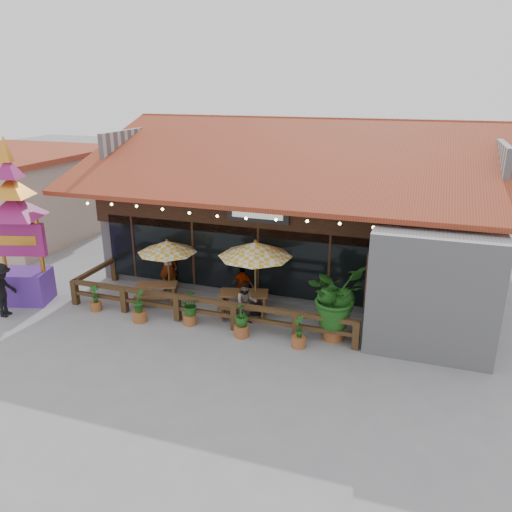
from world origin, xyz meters
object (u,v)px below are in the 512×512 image
(umbrella_left, at_px, (167,247))
(pedestrian, at_px, (3,290))
(tropical_plant, at_px, (335,297))
(thai_sign_tower, at_px, (15,211))
(umbrella_right, at_px, (255,250))
(picnic_table_right, at_px, (244,299))
(picnic_table_left, at_px, (157,290))

(umbrella_left, xyz_separation_m, pedestrian, (-4.53, -3.05, -1.04))
(tropical_plant, bearing_deg, thai_sign_tower, -176.04)
(umbrella_right, relative_size, picnic_table_right, 1.58)
(umbrella_right, bearing_deg, tropical_plant, -17.81)
(thai_sign_tower, distance_m, pedestrian, 2.67)
(umbrella_left, distance_m, picnic_table_left, 1.58)
(umbrella_left, xyz_separation_m, picnic_table_right, (2.99, -0.34, -1.44))
(thai_sign_tower, relative_size, pedestrian, 3.40)
(umbrella_right, height_order, tropical_plant, umbrella_right)
(picnic_table_right, distance_m, pedestrian, 8.00)
(picnic_table_right, relative_size, pedestrian, 1.04)
(umbrella_right, xyz_separation_m, picnic_table_left, (-3.61, -0.24, -1.82))
(picnic_table_left, xyz_separation_m, thai_sign_tower, (-4.39, -1.42, 2.85))
(umbrella_left, xyz_separation_m, thai_sign_tower, (-4.65, -1.87, 1.35))
(umbrella_right, xyz_separation_m, thai_sign_tower, (-8.00, -1.66, 1.02))
(tropical_plant, bearing_deg, picnic_table_left, 174.09)
(picnic_table_left, bearing_deg, thai_sign_tower, -162.12)
(picnic_table_right, xyz_separation_m, tropical_plant, (3.18, -0.78, 0.87))
(umbrella_right, height_order, picnic_table_left, umbrella_right)
(picnic_table_left, height_order, tropical_plant, tropical_plant)
(picnic_table_left, bearing_deg, umbrella_left, 59.76)
(thai_sign_tower, bearing_deg, umbrella_left, 21.86)
(umbrella_right, relative_size, thai_sign_tower, 0.48)
(picnic_table_right, relative_size, tropical_plant, 0.78)
(umbrella_right, bearing_deg, pedestrian, -160.16)
(umbrella_left, relative_size, umbrella_right, 0.90)
(pedestrian, bearing_deg, tropical_plant, -90.35)
(picnic_table_left, height_order, pedestrian, pedestrian)
(pedestrian, bearing_deg, umbrella_right, -80.76)
(umbrella_right, bearing_deg, picnic_table_right, -159.87)
(umbrella_left, height_order, tropical_plant, tropical_plant)
(picnic_table_left, xyz_separation_m, pedestrian, (-4.26, -2.60, 0.46))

